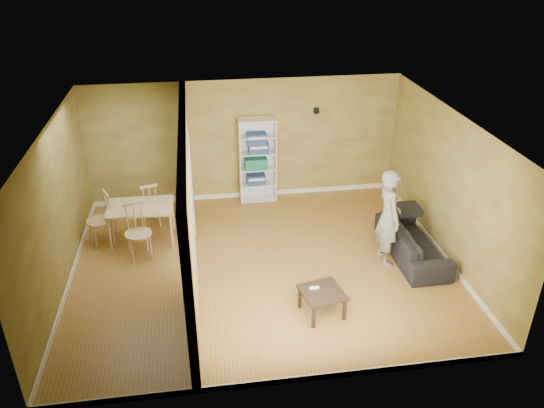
{
  "coord_description": "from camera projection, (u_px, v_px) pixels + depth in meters",
  "views": [
    {
      "loc": [
        -0.97,
        -7.69,
        5.25
      ],
      "look_at": [
        0.2,
        0.2,
        1.1
      ],
      "focal_mm": 35.0,
      "sensor_mm": 36.0,
      "label": 1
    }
  ],
  "objects": [
    {
      "name": "chair_near",
      "position": [
        138.0,
        232.0,
        9.31
      ],
      "size": [
        0.58,
        0.58,
        1.03
      ],
      "primitive_type": null,
      "rotation": [
        0.0,
        0.0,
        0.28
      ],
      "color": "#D2B17F",
      "rests_on": "ground"
    },
    {
      "name": "room_shell",
      "position": [
        262.0,
        200.0,
        8.7
      ],
      "size": [
        6.5,
        6.5,
        6.5
      ],
      "color": "#AC733C",
      "rests_on": "ground"
    },
    {
      "name": "paper_box_navy_a",
      "position": [
        256.0,
        179.0,
        11.34
      ],
      "size": [
        0.39,
        0.26,
        0.2
      ],
      "primitive_type": "cube",
      "color": "navy",
      "rests_on": "bookshelf"
    },
    {
      "name": "wall_speaker",
      "position": [
        316.0,
        111.0,
        10.98
      ],
      "size": [
        0.1,
        0.1,
        0.1
      ],
      "primitive_type": "cube",
      "color": "black",
      "rests_on": "room_shell"
    },
    {
      "name": "paper_box_navy_b",
      "position": [
        258.0,
        147.0,
        11.02
      ],
      "size": [
        0.41,
        0.27,
        0.21
      ],
      "primitive_type": "cube",
      "color": "navy",
      "rests_on": "bookshelf"
    },
    {
      "name": "dining_table",
      "position": [
        141.0,
        210.0,
        9.73
      ],
      "size": [
        1.19,
        0.79,
        0.75
      ],
      "rotation": [
        0.0,
        0.0,
        -0.01
      ],
      "color": "tan",
      "rests_on": "ground"
    },
    {
      "name": "chair_left",
      "position": [
        100.0,
        219.0,
        9.73
      ],
      "size": [
        0.62,
        0.62,
        1.02
      ],
      "primitive_type": null,
      "rotation": [
        0.0,
        0.0,
        -1.14
      ],
      "color": "tan",
      "rests_on": "ground"
    },
    {
      "name": "paper_box_navy_c",
      "position": [
        256.0,
        138.0,
        10.92
      ],
      "size": [
        0.41,
        0.27,
        0.21
      ],
      "primitive_type": "cube",
      "color": "navy",
      "rests_on": "bookshelf"
    },
    {
      "name": "bookshelf",
      "position": [
        257.0,
        160.0,
        11.19
      ],
      "size": [
        0.77,
        0.34,
        1.83
      ],
      "color": "white",
      "rests_on": "ground"
    },
    {
      "name": "partition",
      "position": [
        188.0,
        205.0,
        8.54
      ],
      "size": [
        0.22,
        5.5,
        2.6
      ],
      "primitive_type": null,
      "color": "#AEAB4E",
      "rests_on": "ground"
    },
    {
      "name": "game_controller",
      "position": [
        314.0,
        288.0,
        8.02
      ],
      "size": [
        0.15,
        0.04,
        0.03
      ],
      "primitive_type": "cube",
      "color": "white",
      "rests_on": "coffee_table"
    },
    {
      "name": "sofa",
      "position": [
        413.0,
        238.0,
        9.42
      ],
      "size": [
        1.94,
        0.84,
        0.74
      ],
      "primitive_type": "imported",
      "rotation": [
        0.0,
        0.0,
        1.58
      ],
      "color": "black",
      "rests_on": "ground"
    },
    {
      "name": "coffee_table",
      "position": [
        322.0,
        295.0,
        7.99
      ],
      "size": [
        0.61,
        0.61,
        0.41
      ],
      "rotation": [
        0.0,
        0.0,
        0.22
      ],
      "color": "#302515",
      "rests_on": "ground"
    },
    {
      "name": "chair_far",
      "position": [
        149.0,
        203.0,
        10.38
      ],
      "size": [
        0.55,
        0.55,
        0.94
      ],
      "primitive_type": null,
      "rotation": [
        0.0,
        0.0,
        3.46
      ],
      "color": "tan",
      "rests_on": "ground"
    },
    {
      "name": "person",
      "position": [
        389.0,
        209.0,
        8.97
      ],
      "size": [
        0.77,
        0.61,
        2.06
      ],
      "primitive_type": "imported",
      "rotation": [
        0.0,
        0.0,
        1.61
      ],
      "color": "slate",
      "rests_on": "ground"
    },
    {
      "name": "paper_box_teal",
      "position": [
        256.0,
        163.0,
        11.17
      ],
      "size": [
        0.46,
        0.3,
        0.23
      ],
      "primitive_type": "cube",
      "color": "#196C6D",
      "rests_on": "bookshelf"
    }
  ]
}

